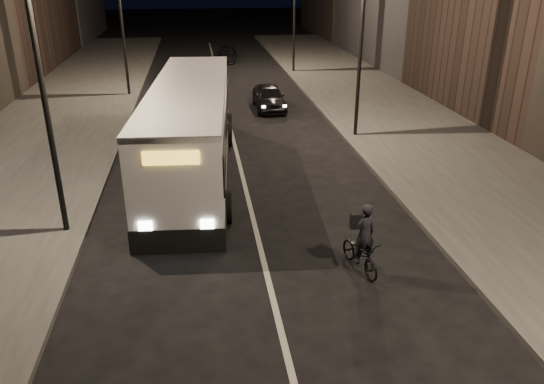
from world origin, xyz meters
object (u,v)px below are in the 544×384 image
object	(u,v)px
streetlight_left_near	(47,50)
city_bus	(191,126)
cyclist_on_bicycle	(361,248)
car_near	(269,97)
car_mid	(183,68)
streetlight_right_mid	(357,17)
streetlight_left_far	(124,3)
car_far	(226,54)

from	to	relation	value
streetlight_left_near	city_bus	world-z (taller)	streetlight_left_near
streetlight_left_near	cyclist_on_bicycle	world-z (taller)	streetlight_left_near
streetlight_left_near	car_near	xyz separation A→B (m)	(7.71, 13.78, -4.69)
streetlight_left_near	car_near	distance (m)	16.47
car_mid	city_bus	bearing A→B (deg)	97.04
cyclist_on_bicycle	car_mid	bearing A→B (deg)	86.50
cyclist_on_bicycle	city_bus	bearing A→B (deg)	104.91
streetlight_right_mid	car_mid	xyz separation A→B (m)	(-7.73, 15.58, -4.70)
streetlight_left_far	car_near	distance (m)	9.96
cyclist_on_bicycle	car_near	distance (m)	17.00
streetlight_left_far	cyclist_on_bicycle	world-z (taller)	streetlight_left_far
streetlight_left_near	car_mid	distance (m)	24.22
car_near	car_far	bearing A→B (deg)	94.48
streetlight_right_mid	car_mid	world-z (taller)	streetlight_right_mid
car_far	car_near	bearing A→B (deg)	-78.63
streetlight_left_far	car_far	size ratio (longest dim) A/B	2.09
streetlight_right_mid	car_far	world-z (taller)	streetlight_right_mid
car_mid	car_far	size ratio (longest dim) A/B	1.04
streetlight_left_far	streetlight_left_near	bearing A→B (deg)	-90.00
city_bus	streetlight_left_near	bearing A→B (deg)	-122.96
cyclist_on_bicycle	car_mid	world-z (taller)	cyclist_on_bicycle
streetlight_right_mid	streetlight_left_near	bearing A→B (deg)	-143.12
car_mid	streetlight_right_mid	bearing A→B (deg)	121.71
streetlight_right_mid	car_near	bearing A→B (deg)	117.07
streetlight_left_far	car_mid	xyz separation A→B (m)	(2.93, 5.58, -4.70)
city_bus	car_near	xyz separation A→B (m)	(4.21, 9.17, -1.17)
streetlight_right_mid	car_near	size ratio (longest dim) A/B	2.06
city_bus	car_near	bearing A→B (deg)	69.58
streetlight_right_mid	city_bus	world-z (taller)	streetlight_right_mid
streetlight_right_mid	car_far	bearing A→B (deg)	101.12
car_near	car_mid	distance (m)	10.90
car_mid	streetlight_left_near	bearing A→B (deg)	88.23
city_bus	cyclist_on_bicycle	distance (m)	9.00
streetlight_left_near	streetlight_left_far	world-z (taller)	same
streetlight_left_far	city_bus	bearing A→B (deg)	-75.34
streetlight_right_mid	car_mid	bearing A→B (deg)	116.39
streetlight_right_mid	cyclist_on_bicycle	size ratio (longest dim) A/B	4.10
streetlight_right_mid	cyclist_on_bicycle	bearing A→B (deg)	-104.41
streetlight_left_far	cyclist_on_bicycle	xyz separation A→B (m)	(7.78, -21.21, -4.70)
streetlight_right_mid	streetlight_left_far	world-z (taller)	same
cyclist_on_bicycle	car_near	world-z (taller)	cyclist_on_bicycle
car_far	cyclist_on_bicycle	bearing A→B (deg)	-80.94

